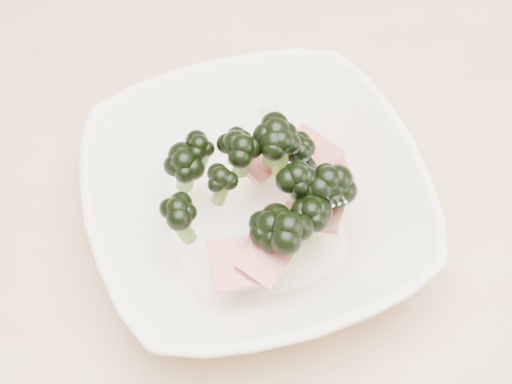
% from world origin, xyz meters
% --- Properties ---
extents(dining_table, '(1.20, 0.80, 0.75)m').
position_xyz_m(dining_table, '(0.00, 0.00, 0.65)').
color(dining_table, tan).
rests_on(dining_table, ground).
extents(broccoli_dish, '(0.37, 0.37, 0.11)m').
position_xyz_m(broccoli_dish, '(-0.05, -0.00, 0.79)').
color(broccoli_dish, beige).
rests_on(broccoli_dish, dining_table).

